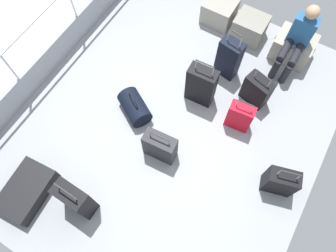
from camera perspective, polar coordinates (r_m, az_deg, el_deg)
ground_plane at (r=4.79m, az=0.50°, el=0.44°), size 4.40×5.20×0.06m
gunwale_port at (r=5.46m, az=-20.05°, el=12.11°), size 0.06×5.20×0.45m
railing_port at (r=5.05m, az=-22.09°, el=15.77°), size 0.04×4.20×1.02m
sea_wake at (r=6.77m, az=-27.72°, el=13.45°), size 12.00×12.00×0.01m
cargo_crate_0 at (r=5.84m, az=9.37°, el=19.94°), size 0.55×0.50×0.40m
cargo_crate_1 at (r=5.69m, az=14.64°, el=16.94°), size 0.55×0.45×0.41m
cargo_crate_2 at (r=5.64m, az=21.79°, el=13.23°), size 0.64×0.50×0.41m
passenger_seated at (r=5.24m, az=22.54°, el=14.40°), size 0.34×0.66×1.11m
suitcase_0 at (r=4.64m, az=12.89°, el=1.70°), size 0.37×0.21×0.68m
suitcase_1 at (r=5.02m, az=11.01°, el=12.00°), size 0.38×0.27×0.94m
suitcase_2 at (r=4.68m, az=6.04°, el=7.37°), size 0.44×0.24×0.91m
suitcase_3 at (r=4.45m, az=19.72°, el=-9.50°), size 0.44×0.31×0.67m
suitcase_4 at (r=4.92m, az=15.79°, el=6.25°), size 0.45×0.32×0.67m
suitcase_5 at (r=4.71m, az=-24.29°, el=-10.71°), size 0.55×0.82×0.24m
suitcase_6 at (r=4.34m, az=-1.46°, el=-3.75°), size 0.47×0.25×0.65m
suitcase_7 at (r=4.23m, az=-16.46°, el=-12.64°), size 0.44×0.25×0.85m
duffel_bag at (r=4.72m, az=-6.08°, el=3.43°), size 0.62×0.55×0.48m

